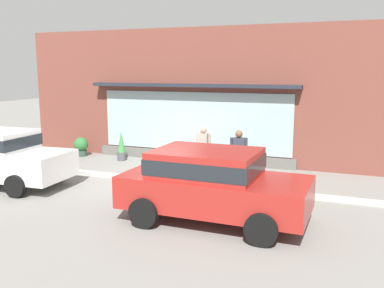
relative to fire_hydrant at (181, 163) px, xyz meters
The scene contains 11 objects.
ground_plane 1.00m from the fire_hydrant, 123.80° to the right, with size 60.00×60.00×0.00m, color gray.
curb_strip 1.14m from the fire_hydrant, 117.89° to the right, with size 14.00×0.24×0.12m, color #B2B2AD.
storefront 3.16m from the fire_hydrant, 101.73° to the left, with size 14.00×0.81×4.88m.
fire_hydrant is the anchor object (origin of this frame).
pedestrian_with_handbag 0.89m from the fire_hydrant, ahead, with size 0.66×0.22×1.64m.
pedestrian_passerby 2.06m from the fire_hydrant, ahead, with size 0.51×0.26×1.63m.
parked_car_red 4.19m from the fire_hydrant, 57.48° to the right, with size 4.16×2.14×1.62m.
potted_plant_doorstep 5.16m from the fire_hydrant, 162.65° to the left, with size 0.56×0.56×0.74m.
potted_plant_window_left 3.32m from the fire_hydrant, 155.11° to the left, with size 0.32×0.32×1.11m.
potted_plant_low_front 1.80m from the fire_hydrant, 81.43° to the left, with size 0.36×0.36×0.69m.
potted_plant_window_right 2.39m from the fire_hydrant, 48.09° to the left, with size 0.46×0.46×1.01m.
Camera 1 is at (5.70, -11.45, 3.38)m, focal length 39.73 mm.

